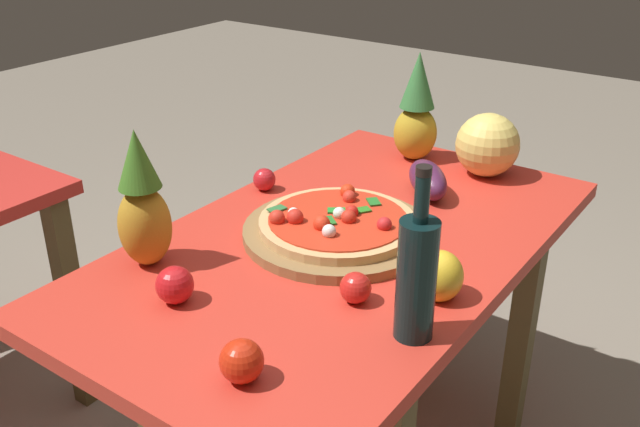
{
  "coord_description": "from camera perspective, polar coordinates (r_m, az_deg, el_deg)",
  "views": [
    {
      "loc": [
        -1.27,
        -0.84,
        1.58
      ],
      "look_at": [
        -0.0,
        0.07,
        0.83
      ],
      "focal_mm": 39.77,
      "sensor_mm": 36.0,
      "label": 1
    }
  ],
  "objects": [
    {
      "name": "pizza",
      "position": [
        1.71,
        1.3,
        -0.69
      ],
      "size": [
        0.38,
        0.38,
        0.06
      ],
      "color": "tan",
      "rests_on": "pizza_board"
    },
    {
      "name": "bell_pepper",
      "position": [
        1.49,
        9.58,
        -4.97
      ],
      "size": [
        0.1,
        0.1,
        0.11
      ],
      "primitive_type": "ellipsoid",
      "color": "yellow",
      "rests_on": "display_table"
    },
    {
      "name": "pineapple_left",
      "position": [
        2.18,
        7.77,
        8.06
      ],
      "size": [
        0.13,
        0.13,
        0.33
      ],
      "color": "#B19223",
      "rests_on": "display_table"
    },
    {
      "name": "tomato_by_bottle",
      "position": [
        1.46,
        2.88,
        -5.99
      ],
      "size": [
        0.07,
        0.07,
        0.07
      ],
      "primitive_type": "sphere",
      "color": "red",
      "rests_on": "display_table"
    },
    {
      "name": "eggplant",
      "position": [
        1.96,
        8.66,
        2.72
      ],
      "size": [
        0.21,
        0.2,
        0.09
      ],
      "primitive_type": "ellipsoid",
      "rotation": [
        0.0,
        0.0,
        0.77
      ],
      "color": "#4D2042",
      "rests_on": "display_table"
    },
    {
      "name": "tomato_at_corner",
      "position": [
        1.98,
        -4.5,
        2.74
      ],
      "size": [
        0.06,
        0.06,
        0.06
      ],
      "primitive_type": "sphere",
      "color": "red",
      "rests_on": "display_table"
    },
    {
      "name": "tomato_near_board",
      "position": [
        1.26,
        -6.33,
        -11.72
      ],
      "size": [
        0.08,
        0.08,
        0.08
      ],
      "primitive_type": "sphere",
      "color": "red",
      "rests_on": "display_table"
    },
    {
      "name": "display_table",
      "position": [
        1.77,
        1.89,
        -4.71
      ],
      "size": [
        1.4,
        0.81,
        0.78
      ],
      "color": "brown",
      "rests_on": "ground_plane"
    },
    {
      "name": "wine_bottle",
      "position": [
        1.32,
        7.78,
        -5.0
      ],
      "size": [
        0.08,
        0.08,
        0.35
      ],
      "color": "black",
      "rests_on": "display_table"
    },
    {
      "name": "pineapple_right",
      "position": [
        1.6,
        -14.09,
        0.62
      ],
      "size": [
        0.12,
        0.12,
        0.32
      ],
      "color": "#B88422",
      "rests_on": "display_table"
    },
    {
      "name": "pizza_board",
      "position": [
        1.72,
        1.36,
        -1.54
      ],
      "size": [
        0.46,
        0.46,
        0.02
      ],
      "primitive_type": "cylinder",
      "color": "olive",
      "rests_on": "display_table"
    },
    {
      "name": "tomato_beside_pepper",
      "position": [
        1.49,
        -11.61,
        -5.65
      ],
      "size": [
        0.08,
        0.08,
        0.08
      ],
      "primitive_type": "sphere",
      "color": "red",
      "rests_on": "display_table"
    },
    {
      "name": "melon",
      "position": [
        2.11,
        13.33,
        5.39
      ],
      "size": [
        0.18,
        0.18,
        0.18
      ],
      "primitive_type": "sphere",
      "color": "#E7CB62",
      "rests_on": "display_table"
    }
  ]
}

